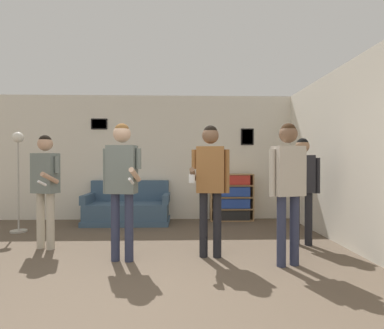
{
  "coord_description": "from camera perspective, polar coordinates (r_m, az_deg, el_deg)",
  "views": [
    {
      "loc": [
        0.53,
        -2.51,
        1.26
      ],
      "look_at": [
        0.66,
        2.01,
        1.22
      ],
      "focal_mm": 28.0,
      "sensor_mm": 36.0,
      "label": 1
    }
  ],
  "objects": [
    {
      "name": "ground_plane",
      "position": [
        2.86,
        -13.45,
        -25.6
      ],
      "size": [
        20.0,
        20.0,
        0.0
      ],
      "primitive_type": "plane",
      "color": "brown"
    },
    {
      "name": "wall_back",
      "position": [
        6.6,
        -6.22,
        1.36
      ],
      "size": [
        8.18,
        0.08,
        2.7
      ],
      "color": "silver",
      "rests_on": "ground_plane"
    },
    {
      "name": "wall_right",
      "position": [
        5.12,
        26.23,
        1.5
      ],
      "size": [
        0.06,
        6.43,
        2.7
      ],
      "color": "silver",
      "rests_on": "ground_plane"
    },
    {
      "name": "couch",
      "position": [
        6.34,
        -12.11,
        -8.29
      ],
      "size": [
        1.7,
        0.8,
        0.86
      ],
      "color": "#3D5670",
      "rests_on": "ground_plane"
    },
    {
      "name": "bookshelf",
      "position": [
        6.48,
        7.53,
        -6.2
      ],
      "size": [
        0.91,
        0.3,
        1.0
      ],
      "color": "#A87F51",
      "rests_on": "ground_plane"
    },
    {
      "name": "floor_lamp",
      "position": [
        6.18,
        -30.19,
        -0.01
      ],
      "size": [
        0.28,
        0.28,
        1.79
      ],
      "color": "#ADA89E",
      "rests_on": "ground_plane"
    },
    {
      "name": "person_player_foreground_left",
      "position": [
        4.81,
        -26.18,
        -2.53
      ],
      "size": [
        0.47,
        0.56,
        1.64
      ],
      "color": "#B7AD99",
      "rests_on": "ground_plane"
    },
    {
      "name": "person_player_foreground_center",
      "position": [
        3.88,
        -13.2,
        -2.1
      ],
      "size": [
        0.5,
        0.51,
        1.74
      ],
      "color": "#2D334C",
      "rests_on": "ground_plane"
    },
    {
      "name": "person_watcher_holding_cup",
      "position": [
        3.94,
        3.51,
        -2.14
      ],
      "size": [
        0.54,
        0.41,
        1.74
      ],
      "color": "black",
      "rests_on": "ground_plane"
    },
    {
      "name": "person_spectator_near_bookshelf",
      "position": [
        3.79,
        17.84,
        -2.43
      ],
      "size": [
        0.49,
        0.28,
        1.72
      ],
      "color": "#2D334C",
      "rests_on": "ground_plane"
    },
    {
      "name": "person_spectator_far_right",
      "position": [
        4.83,
        20.27,
        -2.75
      ],
      "size": [
        0.48,
        0.31,
        1.62
      ],
      "color": "black",
      "rests_on": "ground_plane"
    }
  ]
}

